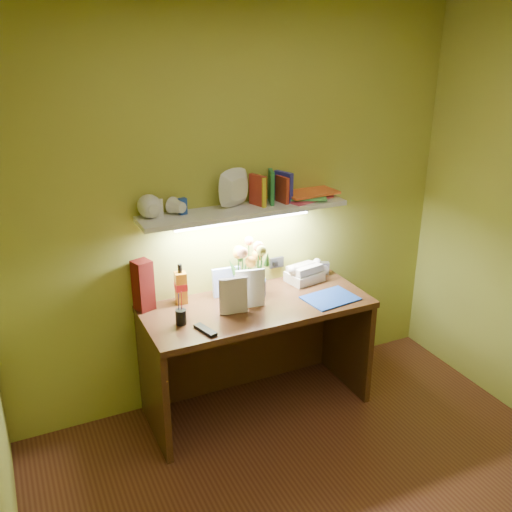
% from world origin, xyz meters
% --- Properties ---
extents(desk, '(1.40, 0.60, 0.75)m').
position_xyz_m(desk, '(0.00, 1.20, 0.38)').
color(desk, '#3A2410').
rests_on(desk, ground).
extents(flower_bouquet, '(0.26, 0.26, 0.36)m').
position_xyz_m(flower_bouquet, '(0.02, 1.34, 0.93)').
color(flower_bouquet, '#0D1234').
rests_on(flower_bouquet, desk).
extents(telephone, '(0.25, 0.21, 0.14)m').
position_xyz_m(telephone, '(0.43, 1.38, 0.82)').
color(telephone, '#F0E2CB').
rests_on(telephone, desk).
extents(desk_clock, '(0.10, 0.07, 0.09)m').
position_xyz_m(desk_clock, '(0.60, 1.43, 0.79)').
color(desk_clock, '#A8A8AD').
rests_on(desk_clock, desk).
extents(whisky_bottle, '(0.08, 0.08, 0.25)m').
position_xyz_m(whisky_bottle, '(-0.41, 1.42, 0.88)').
color(whisky_bottle, '#C47014').
rests_on(whisky_bottle, desk).
extents(whisky_box, '(0.13, 0.13, 0.31)m').
position_xyz_m(whisky_box, '(-0.64, 1.43, 0.91)').
color(whisky_box, '#530F0C').
rests_on(whisky_box, desk).
extents(pen_cup, '(0.07, 0.07, 0.15)m').
position_xyz_m(pen_cup, '(-0.50, 1.15, 0.83)').
color(pen_cup, black).
rests_on(pen_cup, desk).
extents(art_card, '(0.18, 0.05, 0.18)m').
position_xyz_m(art_card, '(-0.12, 1.40, 0.84)').
color(art_card, white).
rests_on(art_card, desk).
extents(tv_remote, '(0.09, 0.17, 0.02)m').
position_xyz_m(tv_remote, '(-0.41, 1.01, 0.76)').
color(tv_remote, black).
rests_on(tv_remote, desk).
extents(blue_folder, '(0.34, 0.27, 0.01)m').
position_xyz_m(blue_folder, '(0.45, 1.07, 0.75)').
color(blue_folder, '#2047AD').
rests_on(blue_folder, desk).
extents(desk_book_a, '(0.17, 0.06, 0.23)m').
position_xyz_m(desk_book_a, '(-0.26, 1.16, 0.87)').
color(desk_book_a, beige).
rests_on(desk_book_a, desk).
extents(desk_book_b, '(0.18, 0.06, 0.25)m').
position_xyz_m(desk_book_b, '(-0.14, 1.20, 0.87)').
color(desk_book_b, white).
rests_on(desk_book_b, desk).
extents(wall_shelf, '(1.30, 0.34, 0.24)m').
position_xyz_m(wall_shelf, '(0.00, 1.38, 1.34)').
color(wall_shelf, white).
rests_on(wall_shelf, ground).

